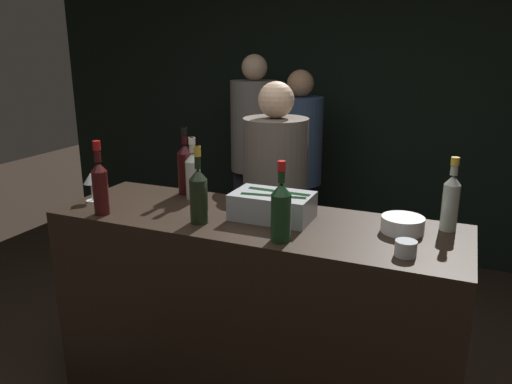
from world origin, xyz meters
TOP-DOWN VIEW (x-y plane):
  - wall_back_chalkboard at (0.00, 2.71)m, footprint 6.40×0.06m
  - bar_counter at (0.00, 0.31)m, footprint 1.91×0.61m
  - ice_bin_with_bottles at (0.08, 0.34)m, footprint 0.36×0.22m
  - bowl_white at (0.65, 0.40)m, footprint 0.18×0.18m
  - wine_glass at (-0.87, 0.23)m, footprint 0.08×0.08m
  - candle_votive at (0.70, 0.14)m, footprint 0.08×0.08m
  - red_wine_bottle_burgundy at (0.21, 0.10)m, footprint 0.08×0.08m
  - white_wine_bottle at (-0.42, 0.48)m, footprint 0.08×0.08m
  - rose_wine_bottle at (0.83, 0.50)m, footprint 0.07×0.07m
  - red_wine_bottle_black_foil at (-0.49, 0.54)m, footprint 0.08×0.08m
  - champagne_bottle at (-0.20, 0.16)m, footprint 0.08×0.08m
  - red_wine_bottle_tall at (-0.69, 0.09)m, footprint 0.07×0.07m
  - person_in_hoodie at (-0.16, 1.01)m, footprint 0.39×0.39m
  - person_blond_tee at (-0.77, 2.12)m, footprint 0.40×0.40m
  - person_grey_polo at (-0.37, 2.09)m, footprint 0.38×0.38m

SIDE VIEW (x-z plane):
  - bar_counter at x=0.00m, z-range 0.00..1.07m
  - person_in_hoodie at x=-0.16m, z-range 0.09..1.73m
  - person_grey_polo at x=-0.37m, z-range 0.09..1.75m
  - person_blond_tee at x=-0.77m, z-range 0.10..1.87m
  - candle_votive at x=0.70m, z-range 1.07..1.13m
  - bowl_white at x=0.65m, z-range 1.07..1.14m
  - ice_bin_with_bottles at x=0.08m, z-range 1.08..1.20m
  - wine_glass at x=-0.87m, z-range 1.11..1.26m
  - white_wine_bottle at x=-0.42m, z-range 1.05..1.37m
  - red_wine_bottle_burgundy at x=0.21m, z-range 1.04..1.37m
  - champagne_bottle at x=-0.20m, z-range 1.03..1.39m
  - rose_wine_bottle at x=0.83m, z-range 1.05..1.37m
  - red_wine_bottle_tall at x=-0.69m, z-range 1.04..1.39m
  - red_wine_bottle_black_foil at x=-0.49m, z-range 1.04..1.40m
  - wall_back_chalkboard at x=0.00m, z-range 0.00..2.80m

